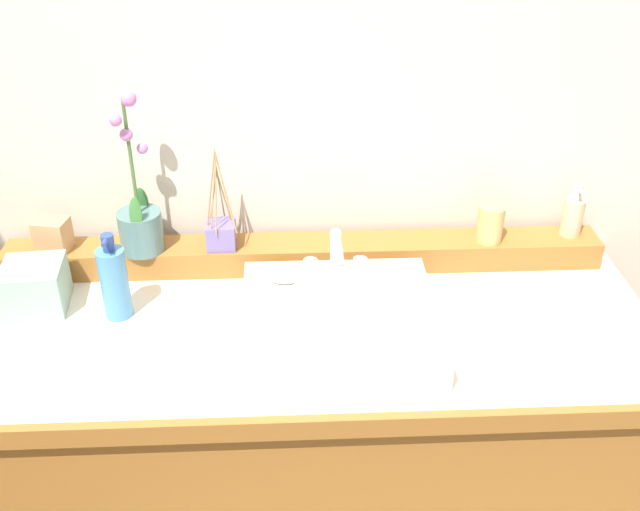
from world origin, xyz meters
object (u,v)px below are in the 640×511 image
(sink_basin, at_px, (340,326))
(trinket_box, at_px, (53,235))
(potted_plant, at_px, (140,220))
(soap_dispenser, at_px, (573,215))
(reed_diffuser, at_px, (221,233))
(tumbler_cup, at_px, (490,224))
(tissue_box, at_px, (35,286))
(lotion_bottle, at_px, (114,282))
(soap_bar, at_px, (285,277))

(sink_basin, relative_size, trinket_box, 5.31)
(potted_plant, relative_size, soap_dispenser, 2.92)
(soap_dispenser, relative_size, reed_diffuser, 0.53)
(tumbler_cup, bearing_deg, tissue_box, -172.79)
(potted_plant, xyz_separation_m, trinket_box, (-0.21, 0.01, -0.04))
(potted_plant, xyz_separation_m, reed_diffuser, (0.18, 0.01, -0.04))
(trinket_box, height_order, lotion_bottle, lotion_bottle)
(reed_diffuser, height_order, lotion_bottle, reed_diffuser)
(potted_plant, xyz_separation_m, tumbler_cup, (0.82, 0.00, -0.03))
(soap_bar, height_order, trinket_box, trinket_box)
(soap_bar, distance_m, potted_plant, 0.38)
(sink_basin, relative_size, lotion_bottle, 2.01)
(reed_diffuser, distance_m, tissue_box, 0.43)
(reed_diffuser, relative_size, trinket_box, 3.27)
(reed_diffuser, xyz_separation_m, trinket_box, (-0.39, 0.01, 0.00))
(trinket_box, bearing_deg, lotion_bottle, -35.31)
(soap_dispenser, bearing_deg, soap_bar, -164.54)
(sink_basin, relative_size, tumbler_cup, 4.40)
(sink_basin, xyz_separation_m, soap_dispenser, (0.58, 0.31, 0.08))
(soap_bar, bearing_deg, lotion_bottle, -179.25)
(reed_diffuser, bearing_deg, trinket_box, 179.05)
(potted_plant, bearing_deg, lotion_bottle, -101.14)
(soap_dispenser, distance_m, lotion_bottle, 1.08)
(lotion_bottle, height_order, tissue_box, lotion_bottle)
(soap_bar, height_order, tumbler_cup, tumbler_cup)
(soap_dispenser, height_order, reed_diffuser, reed_diffuser)
(reed_diffuser, distance_m, lotion_bottle, 0.28)
(potted_plant, distance_m, lotion_bottle, 0.18)
(soap_dispenser, xyz_separation_m, tumbler_cup, (-0.21, -0.02, -0.01))
(potted_plant, relative_size, lotion_bottle, 1.92)
(tumbler_cup, height_order, tissue_box, tumbler_cup)
(potted_plant, relative_size, reed_diffuser, 1.55)
(soap_bar, height_order, potted_plant, potted_plant)
(soap_dispenser, bearing_deg, reed_diffuser, -178.62)
(lotion_bottle, relative_size, tissue_box, 1.55)
(reed_diffuser, bearing_deg, soap_bar, -49.14)
(tumbler_cup, bearing_deg, soap_dispenser, 6.56)
(soap_bar, xyz_separation_m, potted_plant, (-0.33, 0.17, 0.06))
(tumbler_cup, relative_size, trinket_box, 1.21)
(soap_bar, height_order, tissue_box, tissue_box)
(tumbler_cup, bearing_deg, sink_basin, -142.98)
(potted_plant, height_order, tumbler_cup, potted_plant)
(potted_plant, xyz_separation_m, tissue_box, (-0.22, -0.13, -0.09))
(tumbler_cup, distance_m, reed_diffuser, 0.64)
(lotion_bottle, bearing_deg, sink_basin, -13.14)
(soap_dispenser, xyz_separation_m, lotion_bottle, (-1.06, -0.20, -0.03))
(soap_dispenser, height_order, tissue_box, soap_dispenser)
(sink_basin, distance_m, soap_dispenser, 0.67)
(trinket_box, relative_size, lotion_bottle, 0.38)
(tumbler_cup, bearing_deg, soap_bar, -160.98)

